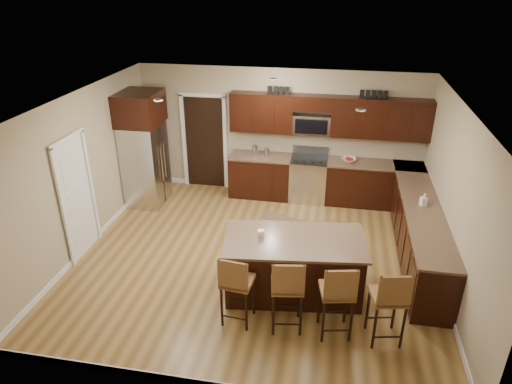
% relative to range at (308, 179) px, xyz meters
% --- Properties ---
extents(floor, '(6.00, 6.00, 0.00)m').
position_rel_range_xyz_m(floor, '(-0.68, -2.45, -0.47)').
color(floor, olive).
rests_on(floor, ground).
extents(ceiling, '(6.00, 6.00, 0.00)m').
position_rel_range_xyz_m(ceiling, '(-0.68, -2.45, 2.23)').
color(ceiling, silver).
rests_on(ceiling, wall_back).
extents(wall_back, '(6.00, 0.00, 6.00)m').
position_rel_range_xyz_m(wall_back, '(-0.68, 0.30, 0.88)').
color(wall_back, tan).
rests_on(wall_back, floor).
extents(wall_left, '(0.00, 5.50, 5.50)m').
position_rel_range_xyz_m(wall_left, '(-3.68, -2.45, 0.88)').
color(wall_left, tan).
rests_on(wall_left, floor).
extents(wall_right, '(0.00, 5.50, 5.50)m').
position_rel_range_xyz_m(wall_right, '(2.32, -2.45, 0.88)').
color(wall_right, tan).
rests_on(wall_right, floor).
extents(base_cabinets, '(4.02, 3.96, 0.92)m').
position_rel_range_xyz_m(base_cabinets, '(1.22, -1.01, -0.01)').
color(base_cabinets, black).
rests_on(base_cabinets, floor).
extents(upper_cabinets, '(4.00, 0.33, 0.80)m').
position_rel_range_xyz_m(upper_cabinets, '(0.36, 0.13, 1.37)').
color(upper_cabinets, black).
rests_on(upper_cabinets, wall_back).
extents(range, '(0.76, 0.64, 1.11)m').
position_rel_range_xyz_m(range, '(0.00, 0.00, 0.00)').
color(range, silver).
rests_on(range, floor).
extents(microwave, '(0.76, 0.31, 0.40)m').
position_rel_range_xyz_m(microwave, '(0.00, 0.15, 1.15)').
color(microwave, silver).
rests_on(microwave, upper_cabinets).
extents(doorway, '(0.85, 0.03, 2.06)m').
position_rel_range_xyz_m(doorway, '(-2.33, 0.28, 0.56)').
color(doorway, black).
rests_on(doorway, floor).
extents(pantry_door, '(0.03, 0.80, 2.04)m').
position_rel_range_xyz_m(pantry_door, '(-3.66, -2.75, 0.55)').
color(pantry_door, white).
rests_on(pantry_door, floor).
extents(letter_decor, '(2.20, 0.03, 0.15)m').
position_rel_range_xyz_m(letter_decor, '(0.22, 0.13, 1.82)').
color(letter_decor, black).
rests_on(letter_decor, upper_cabinets).
extents(island, '(2.18, 1.32, 0.92)m').
position_rel_range_xyz_m(island, '(0.04, -3.21, -0.04)').
color(island, black).
rests_on(island, floor).
extents(stool_left, '(0.45, 0.45, 1.10)m').
position_rel_range_xyz_m(stool_left, '(-0.65, -4.05, 0.21)').
color(stool_left, brown).
rests_on(stool_left, floor).
extents(stool_mid, '(0.49, 0.49, 1.14)m').
position_rel_range_xyz_m(stool_mid, '(0.04, -4.06, 0.24)').
color(stool_mid, brown).
rests_on(stool_mid, floor).
extents(stool_right, '(0.50, 0.50, 1.14)m').
position_rel_range_xyz_m(stool_right, '(0.69, -4.05, 0.24)').
color(stool_right, brown).
rests_on(stool_right, floor).
extents(refrigerator, '(0.79, 0.92, 2.35)m').
position_rel_range_xyz_m(refrigerator, '(-3.30, -0.75, 0.74)').
color(refrigerator, silver).
rests_on(refrigerator, floor).
extents(floor_mat, '(1.13, 0.94, 0.01)m').
position_rel_range_xyz_m(floor_mat, '(-0.38, -1.21, -0.47)').
color(floor_mat, brown).
rests_on(floor_mat, floor).
extents(fruit_bowl, '(0.31, 0.31, 0.07)m').
position_rel_range_xyz_m(fruit_bowl, '(0.80, -0.00, 0.48)').
color(fruit_bowl, silver).
rests_on(fruit_bowl, base_cabinets).
extents(soap_bottle, '(0.13, 0.13, 0.22)m').
position_rel_range_xyz_m(soap_bottle, '(2.02, -1.75, 0.56)').
color(soap_bottle, '#B2B2B2').
rests_on(soap_bottle, base_cabinets).
extents(canister_tall, '(0.12, 0.12, 0.22)m').
position_rel_range_xyz_m(canister_tall, '(-1.15, -0.00, 0.56)').
color(canister_tall, silver).
rests_on(canister_tall, base_cabinets).
extents(canister_short, '(0.11, 0.11, 0.18)m').
position_rel_range_xyz_m(canister_short, '(-0.90, -0.00, 0.54)').
color(canister_short, silver).
rests_on(canister_short, base_cabinets).
extents(island_jar, '(0.10, 0.10, 0.10)m').
position_rel_range_xyz_m(island_jar, '(-0.46, -3.21, 0.50)').
color(island_jar, white).
rests_on(island_jar, island).
extents(stool_extra, '(0.50, 0.50, 1.14)m').
position_rel_range_xyz_m(stool_extra, '(1.34, -4.05, 0.24)').
color(stool_extra, brown).
rests_on(stool_extra, floor).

